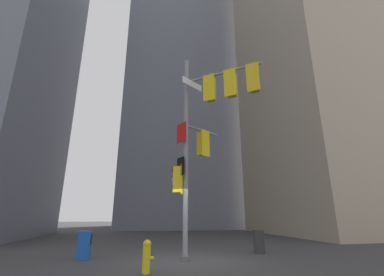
# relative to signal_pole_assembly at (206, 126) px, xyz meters

# --- Properties ---
(ground) EXTENTS (120.00, 120.00, 0.00)m
(ground) POSITION_rel_signal_pole_assembly_xyz_m (-0.73, 0.44, -4.96)
(ground) COLOR #38383A
(building_tower_right) EXTENTS (13.09, 13.09, 39.04)m
(building_tower_right) POSITION_rel_signal_pole_assembly_xyz_m (15.17, 10.51, 14.56)
(building_tower_right) COLOR tan
(building_tower_right) RESTS_ON ground
(building_mid_block) EXTENTS (15.63, 15.63, 37.71)m
(building_mid_block) POSITION_rel_signal_pole_assembly_xyz_m (2.94, 26.32, 13.89)
(building_mid_block) COLOR slate
(building_mid_block) RESTS_ON ground
(signal_pole_assembly) EXTENTS (3.05, 3.23, 8.11)m
(signal_pole_assembly) POSITION_rel_signal_pole_assembly_xyz_m (0.00, 0.00, 0.00)
(signal_pole_assembly) COLOR gray
(signal_pole_assembly) RESTS_ON ground
(fire_hydrant) EXTENTS (0.33, 0.23, 0.88)m
(fire_hydrant) POSITION_rel_signal_pole_assembly_xyz_m (-2.16, -1.36, -4.50)
(fire_hydrant) COLOR yellow
(fire_hydrant) RESTS_ON ground
(newspaper_box) EXTENTS (0.45, 0.36, 0.99)m
(newspaper_box) POSITION_rel_signal_pole_assembly_xyz_m (-4.33, 1.43, -4.47)
(newspaper_box) COLOR #194CB2
(newspaper_box) RESTS_ON ground
(trash_bin) EXTENTS (0.46, 0.46, 0.93)m
(trash_bin) POSITION_rel_signal_pole_assembly_xyz_m (2.69, 1.62, -4.49)
(trash_bin) COLOR #2D2D2D
(trash_bin) RESTS_ON ground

